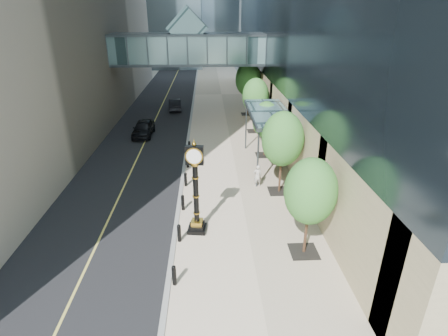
{
  "coord_description": "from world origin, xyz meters",
  "views": [
    {
      "loc": [
        -1.1,
        -11.1,
        11.07
      ],
      "look_at": [
        -0.22,
        7.04,
        2.95
      ],
      "focal_mm": 28.0,
      "sensor_mm": 36.0,
      "label": 1
    }
  ],
  "objects_px": {
    "street_clock": "(196,195)",
    "pedestrian": "(258,176)",
    "car_near": "(143,128)",
    "car_far": "(175,104)"
  },
  "relations": [
    {
      "from": "street_clock",
      "to": "pedestrian",
      "type": "distance_m",
      "value": 6.73
    },
    {
      "from": "street_clock",
      "to": "pedestrian",
      "type": "height_order",
      "value": "street_clock"
    },
    {
      "from": "car_far",
      "to": "street_clock",
      "type": "bearing_deg",
      "value": 92.63
    },
    {
      "from": "street_clock",
      "to": "car_far",
      "type": "height_order",
      "value": "street_clock"
    },
    {
      "from": "pedestrian",
      "to": "car_near",
      "type": "relative_size",
      "value": 0.37
    },
    {
      "from": "pedestrian",
      "to": "car_near",
      "type": "bearing_deg",
      "value": -55.47
    },
    {
      "from": "pedestrian",
      "to": "car_near",
      "type": "distance_m",
      "value": 14.96
    },
    {
      "from": "car_far",
      "to": "car_near",
      "type": "bearing_deg",
      "value": 72.54
    },
    {
      "from": "pedestrian",
      "to": "car_near",
      "type": "xyz_separation_m",
      "value": [
        -9.6,
        11.47,
        -0.09
      ]
    },
    {
      "from": "street_clock",
      "to": "car_far",
      "type": "bearing_deg",
      "value": 104.04
    }
  ]
}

